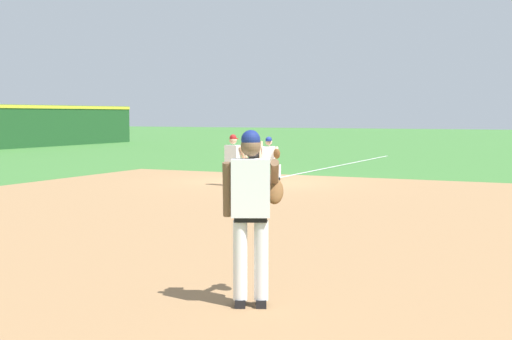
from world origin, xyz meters
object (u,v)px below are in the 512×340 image
first_base_bag (260,180)px  umpire (254,152)px  first_baseman (269,157)px  pitcher (252,207)px  baseball (261,199)px  baserunner (233,158)px

first_base_bag → umpire: (1.94, 1.14, 0.75)m
umpire → first_baseman: bearing=-139.4°
first_base_bag → pitcher: bearing=-155.4°
pitcher → first_baseman: 14.39m
baseball → pitcher: 9.23m
first_base_bag → baserunner: (-1.49, 0.16, 0.75)m
first_base_bag → baserunner: size_ratio=0.26×
first_base_bag → pitcher: 13.94m
first_base_bag → first_baseman: 0.88m
baserunner → umpire: 3.56m
pitcher → baseball: bearing=24.3°
first_base_bag → baserunner: bearing=173.9°
baseball → baserunner: size_ratio=0.05×
pitcher → baserunner: size_ratio=1.27×
first_base_bag → baseball: size_ratio=5.14×
baseball → pitcher: size_ratio=0.04×
pitcher → umpire: (14.58, 6.93, -0.27)m
first_base_bag → first_baseman: bearing=-4.9°
baserunner → baseball: bearing=-142.2°
first_base_bag → baseball: 4.73m
pitcher → baserunner: pitcher is taller
baseball → baserunner: 3.62m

